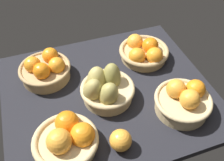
# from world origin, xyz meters

# --- Properties ---
(market_tray) EXTENTS (0.84, 0.72, 0.03)m
(market_tray) POSITION_xyz_m (0.00, 0.00, 0.01)
(market_tray) COLOR black
(market_tray) RESTS_ON ground
(basket_near_left) EXTENTS (0.23, 0.23, 0.10)m
(basket_near_left) POSITION_xyz_m (-0.22, -0.14, 0.07)
(basket_near_left) COLOR tan
(basket_near_left) RESTS_ON market_tray
(basket_center_pears) EXTENTS (0.22, 0.21, 0.15)m
(basket_center_pears) POSITION_xyz_m (0.02, 0.03, 0.08)
(basket_center_pears) COLOR tan
(basket_center_pears) RESTS_ON market_tray
(basket_near_right) EXTENTS (0.22, 0.22, 0.11)m
(basket_near_right) POSITION_xyz_m (0.22, -0.17, 0.08)
(basket_near_right) COLOR tan
(basket_near_right) RESTS_ON market_tray
(basket_far_left) EXTENTS (0.21, 0.21, 0.12)m
(basket_far_left) POSITION_xyz_m (-0.24, 0.18, 0.08)
(basket_far_left) COLOR tan
(basket_far_left) RESTS_ON market_tray
(basket_far_right) EXTENTS (0.22, 0.22, 0.11)m
(basket_far_right) POSITION_xyz_m (0.21, 0.19, 0.07)
(basket_far_right) COLOR tan
(basket_far_right) RESTS_ON market_tray
(loose_orange_front_gap) EXTENTS (0.08, 0.08, 0.08)m
(loose_orange_front_gap) POSITION_xyz_m (0.04, 0.25, 0.07)
(loose_orange_front_gap) COLOR #F49E33
(loose_orange_front_gap) RESTS_ON market_tray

